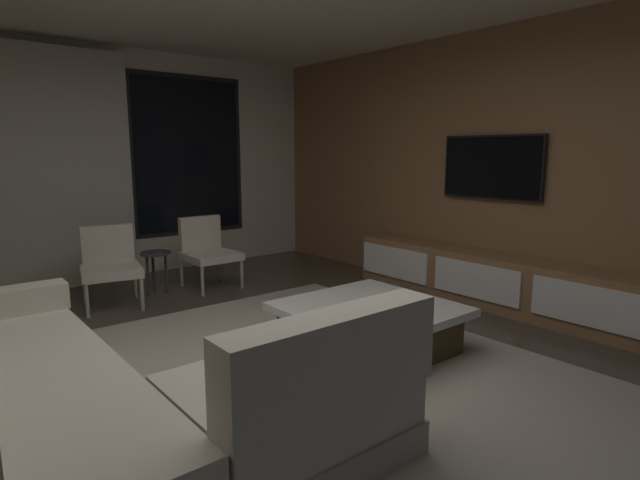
% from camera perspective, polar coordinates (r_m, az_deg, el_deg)
% --- Properties ---
extents(floor, '(9.20, 9.20, 0.00)m').
position_cam_1_polar(floor, '(3.42, -7.48, -16.28)').
color(floor, '#473D33').
extents(back_wall_with_window, '(6.60, 0.30, 2.70)m').
position_cam_1_polar(back_wall_with_window, '(6.43, -25.67, 7.47)').
color(back_wall_with_window, beige).
rests_on(back_wall_with_window, floor).
extents(media_wall, '(0.12, 7.80, 2.70)m').
position_cam_1_polar(media_wall, '(5.35, 21.50, 7.54)').
color(media_wall, '#8E6642').
rests_on(media_wall, floor).
extents(area_rug, '(3.20, 3.80, 0.01)m').
position_cam_1_polar(area_rug, '(3.52, -1.57, -15.28)').
color(area_rug, '#ADA391').
rests_on(area_rug, floor).
extents(sectional_couch, '(1.98, 2.50, 0.82)m').
position_cam_1_polar(sectional_couch, '(2.84, -23.78, -16.29)').
color(sectional_couch, '#B1A997').
rests_on(sectional_couch, floor).
extents(coffee_table, '(1.16, 1.16, 0.36)m').
position_cam_1_polar(coffee_table, '(3.94, 5.49, -9.68)').
color(coffee_table, '#47381A').
rests_on(coffee_table, floor).
extents(book_stack_on_coffee_table, '(0.29, 0.19, 0.05)m').
position_cam_1_polar(book_stack_on_coffee_table, '(3.96, 8.00, -6.65)').
color(book_stack_on_coffee_table, '#5695A6').
rests_on(book_stack_on_coffee_table, coffee_table).
extents(accent_chair_near_window, '(0.55, 0.57, 0.78)m').
position_cam_1_polar(accent_chair_near_window, '(5.86, -12.51, -0.90)').
color(accent_chair_near_window, '#B2ADA0').
rests_on(accent_chair_near_window, floor).
extents(accent_chair_by_curtain, '(0.65, 0.66, 0.78)m').
position_cam_1_polar(accent_chair_by_curtain, '(5.41, -22.40, -2.28)').
color(accent_chair_by_curtain, '#B2ADA0').
rests_on(accent_chair_by_curtain, floor).
extents(side_stool, '(0.32, 0.32, 0.46)m').
position_cam_1_polar(side_stool, '(5.67, -17.86, -2.11)').
color(side_stool, '#333338').
rests_on(side_stool, floor).
extents(media_console, '(0.46, 3.10, 0.52)m').
position_cam_1_polar(media_console, '(5.27, 18.71, -4.40)').
color(media_console, '#8E6642').
rests_on(media_console, floor).
extents(mounted_tv, '(0.05, 1.09, 0.63)m').
position_cam_1_polar(mounted_tv, '(5.38, 18.59, 7.72)').
color(mounted_tv, black).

